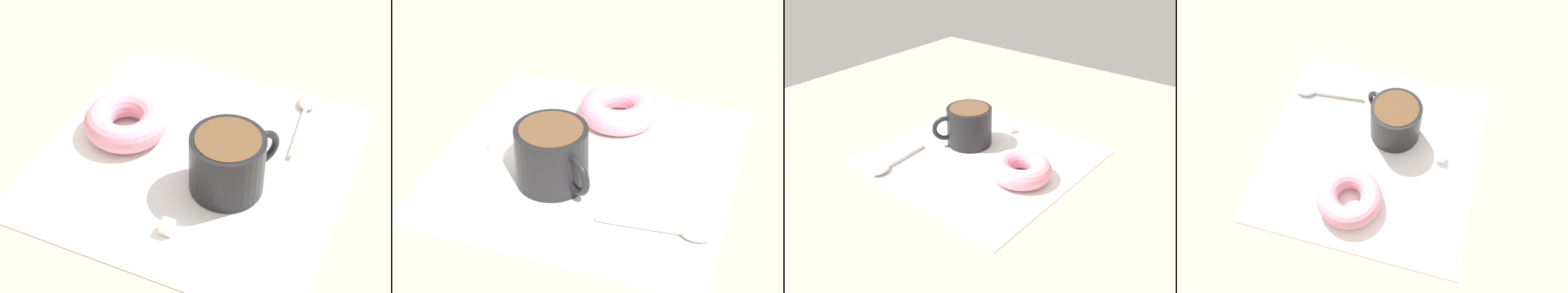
% 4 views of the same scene
% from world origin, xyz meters
% --- Properties ---
extents(ground_plane, '(1.20, 1.20, 0.02)m').
position_xyz_m(ground_plane, '(0.00, 0.00, -0.01)').
color(ground_plane, tan).
extents(napkin, '(0.37, 0.37, 0.00)m').
position_xyz_m(napkin, '(0.00, 0.01, 0.00)').
color(napkin, white).
rests_on(napkin, ground_plane).
extents(coffee_cup, '(0.09, 0.10, 0.07)m').
position_xyz_m(coffee_cup, '(-0.05, 0.04, 0.04)').
color(coffee_cup, black).
rests_on(coffee_cup, napkin).
extents(donut, '(0.10, 0.10, 0.03)m').
position_xyz_m(donut, '(0.10, -0.00, 0.02)').
color(donut, pink).
rests_on(donut, napkin).
extents(spoon, '(0.03, 0.13, 0.01)m').
position_xyz_m(spoon, '(-0.10, -0.12, 0.01)').
color(spoon, '#B7B2A8').
rests_on(spoon, napkin).
extents(sugar_cube, '(0.01, 0.01, 0.01)m').
position_xyz_m(sugar_cube, '(-0.01, 0.13, 0.01)').
color(sugar_cube, white).
rests_on(sugar_cube, napkin).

